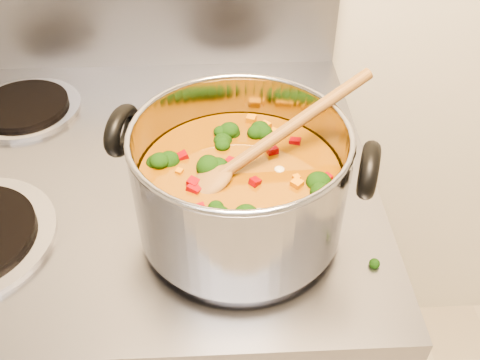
# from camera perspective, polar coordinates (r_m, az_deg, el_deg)

# --- Properties ---
(electric_range) EXTENTS (0.77, 0.70, 1.08)m
(electric_range) POSITION_cam_1_polar(r_m,az_deg,el_deg) (1.19, -9.40, -15.16)
(electric_range) COLOR gray
(electric_range) RESTS_ON ground
(stockpot) EXTENTS (0.33, 0.27, 0.16)m
(stockpot) POSITION_cam_1_polar(r_m,az_deg,el_deg) (0.67, 0.00, -0.40)
(stockpot) COLOR #94949B
(stockpot) RESTS_ON electric_range
(wooden_spoon) EXTENTS (0.25, 0.15, 0.11)m
(wooden_spoon) POSITION_cam_1_polar(r_m,az_deg,el_deg) (0.65, 1.13, 2.73)
(wooden_spoon) COLOR brown
(wooden_spoon) RESTS_ON stockpot
(cooktop_crumbs) EXTENTS (0.09, 0.33, 0.01)m
(cooktop_crumbs) POSITION_cam_1_polar(r_m,az_deg,el_deg) (0.78, 4.46, -0.83)
(cooktop_crumbs) COLOR black
(cooktop_crumbs) RESTS_ON electric_range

